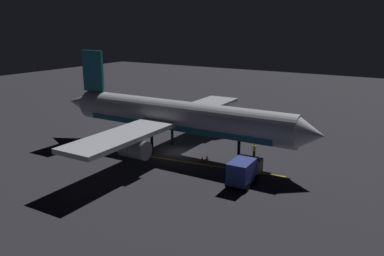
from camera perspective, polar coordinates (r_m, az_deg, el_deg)
name	(u,v)px	position (r m, az deg, el deg)	size (l,w,h in m)	color
ground_plane	(179,153)	(49.49, -1.97, -3.71)	(180.00, 180.00, 0.20)	#2A2A31
apron_guide_stripe	(196,163)	(45.56, 0.58, -5.25)	(0.24, 21.03, 0.01)	gold
airliner	(174,117)	(48.51, -2.63, 1.66)	(32.82, 37.01, 12.38)	silver
baggage_truck	(244,171)	(40.04, 7.73, -6.34)	(5.51, 2.49, 2.64)	navy
catering_truck	(216,124)	(58.49, 3.52, 0.55)	(5.22, 6.52, 2.21)	silver
ground_crew_worker	(254,150)	(47.98, 9.19, -3.27)	(0.40, 0.40, 1.74)	black
traffic_cone_near_left	(211,166)	(44.20, 2.83, -5.59)	(0.50, 0.50, 0.55)	#EA590F
traffic_cone_near_right	(202,159)	(46.27, 1.51, -4.61)	(0.50, 0.50, 0.55)	#EA590F
traffic_cone_under_wing	(207,157)	(46.80, 2.25, -4.38)	(0.50, 0.50, 0.55)	#EA590F
traffic_cone_far	(235,187)	(38.83, 6.45, -8.70)	(0.50, 0.50, 0.55)	#EA590F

